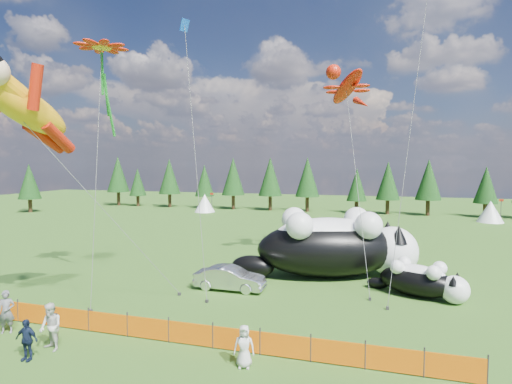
% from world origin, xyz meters
% --- Properties ---
extents(ground, '(160.00, 160.00, 0.00)m').
position_xyz_m(ground, '(0.00, 0.00, 0.00)').
color(ground, '#153D0B').
rests_on(ground, ground).
extents(safety_fence, '(22.06, 0.06, 1.10)m').
position_xyz_m(safety_fence, '(0.00, -3.00, 0.50)').
color(safety_fence, '#262626').
rests_on(safety_fence, ground).
extents(tree_line, '(90.00, 4.00, 8.00)m').
position_xyz_m(tree_line, '(0.00, 45.00, 4.00)').
color(tree_line, black).
rests_on(tree_line, ground).
extents(festival_tents, '(50.00, 3.20, 2.80)m').
position_xyz_m(festival_tents, '(11.00, 40.00, 1.40)').
color(festival_tents, white).
rests_on(festival_tents, ground).
extents(cat_large, '(12.22, 7.06, 4.53)m').
position_xyz_m(cat_large, '(4.90, 9.03, 2.15)').
color(cat_large, black).
rests_on(cat_large, ground).
extents(cat_small, '(5.43, 3.46, 2.05)m').
position_xyz_m(cat_small, '(9.93, 6.20, 0.97)').
color(cat_small, black).
rests_on(cat_small, ground).
extents(car, '(4.26, 1.50, 1.40)m').
position_xyz_m(car, '(-0.94, 4.42, 0.70)').
color(car, silver).
rests_on(car, ground).
extents(spectator_a, '(0.83, 0.74, 1.92)m').
position_xyz_m(spectator_a, '(-8.41, -4.14, 0.96)').
color(spectator_a, '#5B5B60').
rests_on(spectator_a, ground).
extents(spectator_b, '(1.07, 0.85, 1.93)m').
position_xyz_m(spectator_b, '(-5.21, -4.98, 0.96)').
color(spectator_b, beige).
rests_on(spectator_b, ground).
extents(spectator_c, '(0.98, 0.55, 1.61)m').
position_xyz_m(spectator_c, '(-5.50, -5.88, 0.80)').
color(spectator_c, '#121C32').
rests_on(spectator_c, ground).
extents(spectator_e, '(0.86, 0.65, 1.59)m').
position_xyz_m(spectator_e, '(2.68, -4.07, 0.79)').
color(spectator_e, beige).
rests_on(spectator_e, ground).
extents(superhero_kite, '(7.78, 8.19, 13.61)m').
position_xyz_m(superhero_kite, '(-8.39, -2.64, 10.11)').
color(superhero_kite, orange).
rests_on(superhero_kite, ground).
extents(gecko_kite, '(5.96, 11.23, 15.28)m').
position_xyz_m(gecko_kite, '(5.28, 12.17, 13.04)').
color(gecko_kite, red).
rests_on(gecko_kite, ground).
extents(flower_kite, '(3.72, 4.91, 14.36)m').
position_xyz_m(flower_kite, '(-7.64, 1.93, 13.94)').
color(flower_kite, red).
rests_on(flower_kite, ground).
extents(diamond_kite_a, '(2.99, 3.58, 16.76)m').
position_xyz_m(diamond_kite_a, '(-3.84, 4.79, 15.05)').
color(diamond_kite_a, blue).
rests_on(diamond_kite_a, ground).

